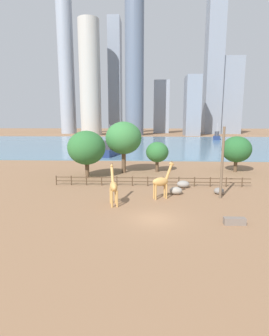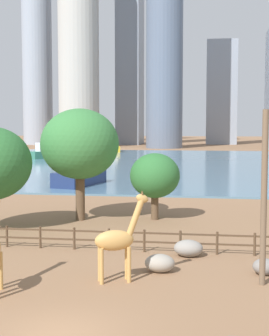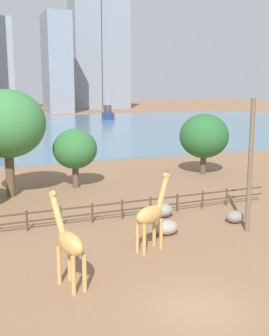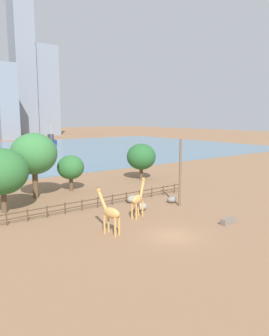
{
  "view_description": "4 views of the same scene",
  "coord_description": "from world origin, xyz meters",
  "px_view_note": "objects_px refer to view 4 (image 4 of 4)",
  "views": [
    {
      "loc": [
        -0.71,
        -22.24,
        8.64
      ],
      "look_at": [
        -2.09,
        7.14,
        3.32
      ],
      "focal_mm": 28.0,
      "sensor_mm": 36.0,
      "label": 1
    },
    {
      "loc": [
        5.16,
        -16.92,
        7.4
      ],
      "look_at": [
        -0.01,
        18.73,
        4.26
      ],
      "focal_mm": 55.0,
      "sensor_mm": 36.0,
      "label": 2
    },
    {
      "loc": [
        -8.23,
        -13.14,
        8.57
      ],
      "look_at": [
        1.78,
        10.5,
        3.69
      ],
      "focal_mm": 45.0,
      "sensor_mm": 36.0,
      "label": 3
    },
    {
      "loc": [
        -19.72,
        -20.15,
        10.59
      ],
      "look_at": [
        2.15,
        8.43,
        4.92
      ],
      "focal_mm": 35.0,
      "sensor_mm": 36.0,
      "label": 4
    }
  ],
  "objects_px": {
    "tree_left_large": "(2,172)",
    "tree_left_small": "(71,168)",
    "giraffe_tall": "(138,199)",
    "utility_pole": "(180,173)",
    "boulder_small": "(133,199)",
    "feeding_trough": "(228,221)",
    "tree_center_broad": "(141,157)",
    "boulder_by_pole": "(172,200)",
    "boat_barge": "(51,141)",
    "giraffe_companion": "(110,213)",
    "boulder_near_fence": "(141,206)",
    "tree_right_tall": "(34,154)"
  },
  "relations": [
    {
      "from": "tree_left_large",
      "to": "tree_left_small",
      "type": "relative_size",
      "value": 1.4
    },
    {
      "from": "giraffe_tall",
      "to": "tree_left_large",
      "type": "bearing_deg",
      "value": 114.78
    },
    {
      "from": "utility_pole",
      "to": "tree_left_large",
      "type": "bearing_deg",
      "value": 150.24
    },
    {
      "from": "boulder_small",
      "to": "tree_left_large",
      "type": "xyz_separation_m",
      "value": [
        -13.89,
        5.43,
        4.14
      ]
    },
    {
      "from": "feeding_trough",
      "to": "tree_center_broad",
      "type": "bearing_deg",
      "value": 71.83
    },
    {
      "from": "boulder_by_pole",
      "to": "tree_center_broad",
      "type": "xyz_separation_m",
      "value": [
        6.59,
        14.36,
        3.45
      ]
    },
    {
      "from": "boulder_small",
      "to": "feeding_trough",
      "type": "height_order",
      "value": "boulder_small"
    },
    {
      "from": "tree_left_small",
      "to": "boat_barge",
      "type": "xyz_separation_m",
      "value": [
        29.93,
        76.61,
        -1.93
      ]
    },
    {
      "from": "tree_center_broad",
      "to": "giraffe_tall",
      "type": "bearing_deg",
      "value": -129.48
    },
    {
      "from": "boat_barge",
      "to": "tree_center_broad",
      "type": "bearing_deg",
      "value": 3.23
    },
    {
      "from": "giraffe_tall",
      "to": "tree_center_broad",
      "type": "relative_size",
      "value": 0.7
    },
    {
      "from": "boulder_by_pole",
      "to": "tree_left_small",
      "type": "relative_size",
      "value": 0.23
    },
    {
      "from": "giraffe_companion",
      "to": "boulder_near_fence",
      "type": "bearing_deg",
      "value": -72.2
    },
    {
      "from": "giraffe_tall",
      "to": "tree_left_small",
      "type": "bearing_deg",
      "value": 68.5
    },
    {
      "from": "boulder_small",
      "to": "boat_barge",
      "type": "height_order",
      "value": "boat_barge"
    },
    {
      "from": "boulder_near_fence",
      "to": "boulder_small",
      "type": "distance_m",
      "value": 3.44
    },
    {
      "from": "feeding_trough",
      "to": "boat_barge",
      "type": "distance_m",
      "value": 102.56
    },
    {
      "from": "boulder_near_fence",
      "to": "tree_left_small",
      "type": "xyz_separation_m",
      "value": [
        -1.72,
        13.96,
        2.93
      ]
    },
    {
      "from": "feeding_trough",
      "to": "tree_center_broad",
      "type": "height_order",
      "value": "tree_center_broad"
    },
    {
      "from": "boulder_by_pole",
      "to": "giraffe_tall",
      "type": "bearing_deg",
      "value": -163.34
    },
    {
      "from": "tree_right_tall",
      "to": "boat_barge",
      "type": "distance_m",
      "value": 85.49
    },
    {
      "from": "giraffe_companion",
      "to": "boulder_small",
      "type": "xyz_separation_m",
      "value": [
        8.2,
        7.43,
        -1.54
      ]
    },
    {
      "from": "boulder_by_pole",
      "to": "tree_right_tall",
      "type": "bearing_deg",
      "value": 134.59
    },
    {
      "from": "giraffe_tall",
      "to": "boat_barge",
      "type": "bearing_deg",
      "value": 50.84
    },
    {
      "from": "tree_center_broad",
      "to": "tree_right_tall",
      "type": "relative_size",
      "value": 0.71
    },
    {
      "from": "utility_pole",
      "to": "boat_barge",
      "type": "bearing_deg",
      "value": 75.74
    },
    {
      "from": "tree_center_broad",
      "to": "tree_right_tall",
      "type": "bearing_deg",
      "value": -174.94
    },
    {
      "from": "boat_barge",
      "to": "boulder_near_fence",
      "type": "bearing_deg",
      "value": -1.82
    },
    {
      "from": "utility_pole",
      "to": "feeding_trough",
      "type": "distance_m",
      "value": 8.62
    },
    {
      "from": "boulder_by_pole",
      "to": "tree_left_small",
      "type": "xyz_separation_m",
      "value": [
        -6.86,
        13.69,
        2.98
      ]
    },
    {
      "from": "tree_center_broad",
      "to": "feeding_trough",
      "type": "bearing_deg",
      "value": -108.17
    },
    {
      "from": "giraffe_companion",
      "to": "boulder_small",
      "type": "bearing_deg",
      "value": -61.55
    },
    {
      "from": "boulder_near_fence",
      "to": "boulder_by_pole",
      "type": "distance_m",
      "value": 5.15
    },
    {
      "from": "boulder_near_fence",
      "to": "tree_center_broad",
      "type": "distance_m",
      "value": 19.06
    },
    {
      "from": "giraffe_tall",
      "to": "tree_left_large",
      "type": "relative_size",
      "value": 0.59
    },
    {
      "from": "tree_right_tall",
      "to": "giraffe_companion",
      "type": "bearing_deg",
      "value": -88.53
    },
    {
      "from": "feeding_trough",
      "to": "utility_pole",
      "type": "bearing_deg",
      "value": 83.3
    },
    {
      "from": "utility_pole",
      "to": "tree_center_broad",
      "type": "distance_m",
      "value": 17.4
    },
    {
      "from": "giraffe_companion",
      "to": "boat_barge",
      "type": "xyz_separation_m",
      "value": [
        35.12,
        94.81,
        -0.56
      ]
    },
    {
      "from": "feeding_trough",
      "to": "tree_center_broad",
      "type": "relative_size",
      "value": 0.3
    },
    {
      "from": "giraffe_companion",
      "to": "tree_left_large",
      "type": "bearing_deg",
      "value": 10.12
    },
    {
      "from": "utility_pole",
      "to": "boat_barge",
      "type": "height_order",
      "value": "utility_pole"
    },
    {
      "from": "giraffe_companion",
      "to": "boulder_by_pole",
      "type": "distance_m",
      "value": 12.97
    },
    {
      "from": "tree_right_tall",
      "to": "utility_pole",
      "type": "bearing_deg",
      "value": -49.51
    },
    {
      "from": "utility_pole",
      "to": "boulder_small",
      "type": "relative_size",
      "value": 4.96
    },
    {
      "from": "giraffe_tall",
      "to": "boulder_small",
      "type": "relative_size",
      "value": 2.64
    },
    {
      "from": "giraffe_companion",
      "to": "boulder_small",
      "type": "height_order",
      "value": "giraffe_companion"
    },
    {
      "from": "giraffe_companion",
      "to": "tree_left_small",
      "type": "bearing_deg",
      "value": -29.64
    },
    {
      "from": "tree_left_small",
      "to": "boat_barge",
      "type": "bearing_deg",
      "value": 68.66
    },
    {
      "from": "boulder_near_fence",
      "to": "boat_barge",
      "type": "height_order",
      "value": "boat_barge"
    }
  ]
}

